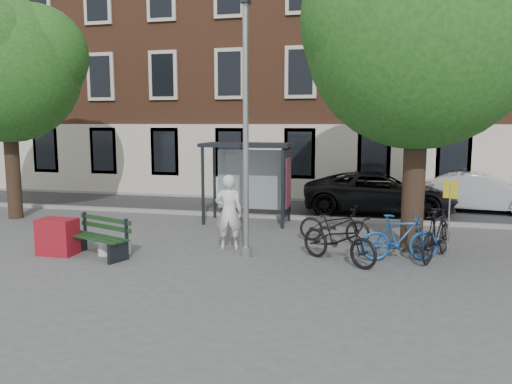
{
  "coord_description": "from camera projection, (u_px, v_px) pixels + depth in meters",
  "views": [
    {
      "loc": [
        2.99,
        -11.6,
        3.27
      ],
      "look_at": [
        -0.09,
        1.46,
        1.4
      ],
      "focal_mm": 35.0,
      "sensor_mm": 36.0,
      "label": 1
    }
  ],
  "objects": [
    {
      "name": "ground",
      "position": [
        246.0,
        256.0,
        12.31
      ],
      "size": [
        90.0,
        90.0,
        0.0
      ],
      "primitive_type": "plane",
      "color": "#4C4C4F",
      "rests_on": "ground"
    },
    {
      "name": "road",
      "position": [
        292.0,
        209.0,
        19.06
      ],
      "size": [
        40.0,
        4.0,
        0.01
      ],
      "primitive_type": "cube",
      "color": "#28282B",
      "rests_on": "ground"
    },
    {
      "name": "curb_near",
      "position": [
        282.0,
        217.0,
        17.12
      ],
      "size": [
        40.0,
        0.25,
        0.12
      ],
      "primitive_type": "cube",
      "color": "gray",
      "rests_on": "ground"
    },
    {
      "name": "curb_far",
      "position": [
        299.0,
        199.0,
        20.98
      ],
      "size": [
        40.0,
        0.25,
        0.12
      ],
      "primitive_type": "cube",
      "color": "gray",
      "rests_on": "ground"
    },
    {
      "name": "building_row",
      "position": [
        313.0,
        44.0,
        23.87
      ],
      "size": [
        30.0,
        8.0,
        14.0
      ],
      "primitive_type": "cube",
      "color": "brown",
      "rests_on": "ground"
    },
    {
      "name": "lamppost",
      "position": [
        246.0,
        143.0,
        11.93
      ],
      "size": [
        0.28,
        0.35,
        6.11
      ],
      "color": "#9EA0A3",
      "rests_on": "ground"
    },
    {
      "name": "tree_right",
      "position": [
        422.0,
        24.0,
        11.96
      ],
      "size": [
        5.76,
        5.6,
        8.2
      ],
      "color": "black",
      "rests_on": "ground"
    },
    {
      "name": "tree_left",
      "position": [
        4.0,
        63.0,
        16.42
      ],
      "size": [
        5.18,
        4.86,
        7.4
      ],
      "color": "black",
      "rests_on": "ground"
    },
    {
      "name": "bus_shelter",
      "position": [
        259.0,
        165.0,
        16.14
      ],
      "size": [
        2.85,
        1.45,
        2.62
      ],
      "color": "#1E2328",
      "rests_on": "ground"
    },
    {
      "name": "painter",
      "position": [
        229.0,
        212.0,
        12.88
      ],
      "size": [
        0.78,
        0.58,
        1.95
      ],
      "primitive_type": "imported",
      "rotation": [
        0.0,
        0.0,
        3.31
      ],
      "color": "silver",
      "rests_on": "ground"
    },
    {
      "name": "bench",
      "position": [
        98.0,
        239.0,
        12.24
      ],
      "size": [
        1.92,
        1.2,
        0.95
      ],
      "rotation": [
        0.0,
        0.0,
        -0.37
      ],
      "color": "#1E2328",
      "rests_on": "ground"
    },
    {
      "name": "bike_a",
      "position": [
        334.0,
        224.0,
        13.63
      ],
      "size": [
        2.05,
        1.02,
        1.03
      ],
      "primitive_type": "imported",
      "rotation": [
        0.0,
        0.0,
        1.39
      ],
      "color": "black",
      "rests_on": "ground"
    },
    {
      "name": "bike_b",
      "position": [
        400.0,
        238.0,
        11.81
      ],
      "size": [
        1.95,
        0.97,
        1.13
      ],
      "primitive_type": "imported",
      "rotation": [
        0.0,
        0.0,
        1.82
      ],
      "color": "#1A4990",
      "rests_on": "ground"
    },
    {
      "name": "bike_c",
      "position": [
        339.0,
        239.0,
        11.67
      ],
      "size": [
        2.18,
        1.81,
        1.12
      ],
      "primitive_type": "imported",
      "rotation": [
        0.0,
        0.0,
        0.97
      ],
      "color": "black",
      "rests_on": "ground"
    },
    {
      "name": "bike_d",
      "position": [
        437.0,
        234.0,
        11.94
      ],
      "size": [
        1.35,
        2.13,
        1.24
      ],
      "primitive_type": "imported",
      "rotation": [
        0.0,
        0.0,
        2.73
      ],
      "color": "black",
      "rests_on": "ground"
    },
    {
      "name": "car_dark",
      "position": [
        379.0,
        192.0,
        18.12
      ],
      "size": [
        5.49,
        2.68,
        1.5
      ],
      "primitive_type": "imported",
      "rotation": [
        0.0,
        0.0,
        1.61
      ],
      "color": "black",
      "rests_on": "ground"
    },
    {
      "name": "car_silver",
      "position": [
        481.0,
        193.0,
        18.3
      ],
      "size": [
        4.48,
        1.95,
        1.43
      ],
      "primitive_type": "imported",
      "rotation": [
        0.0,
        0.0,
        1.47
      ],
      "color": "#B3B5BB",
      "rests_on": "ground"
    },
    {
      "name": "red_stand",
      "position": [
        58.0,
        237.0,
        12.43
      ],
      "size": [
        0.91,
        0.61,
        0.9
      ],
      "primitive_type": "cube",
      "rotation": [
        0.0,
        0.0,
        -0.01
      ],
      "color": "maroon",
      "rests_on": "ground"
    },
    {
      "name": "blue_crate",
      "position": [
        62.0,
        247.0,
        12.81
      ],
      "size": [
        0.63,
        0.53,
        0.2
      ],
      "primitive_type": "cube",
      "rotation": [
        0.0,
        0.0,
        0.26
      ],
      "color": "#203695",
      "rests_on": "ground"
    },
    {
      "name": "bucket_a",
      "position": [
        125.0,
        247.0,
        12.5
      ],
      "size": [
        0.37,
        0.37,
        0.36
      ],
      "primitive_type": "cylinder",
      "rotation": [
        0.0,
        0.0,
        -0.4
      ],
      "color": "silver",
      "rests_on": "ground"
    },
    {
      "name": "bucket_b",
      "position": [
        104.0,
        248.0,
        12.37
      ],
      "size": [
        0.37,
        0.37,
        0.36
      ],
      "primitive_type": "cylinder",
      "rotation": [
        0.0,
        0.0,
        -0.4
      ],
      "color": "silver",
      "rests_on": "ground"
    },
    {
      "name": "bucket_c",
      "position": [
        73.0,
        239.0,
        13.37
      ],
      "size": [
        0.33,
        0.33,
        0.36
      ],
      "primitive_type": "cylinder",
      "rotation": [
        0.0,
        0.0,
        0.18
      ],
      "color": "silver",
      "rests_on": "ground"
    },
    {
      "name": "notice_sign",
      "position": [
        450.0,
        202.0,
        12.03
      ],
      "size": [
        0.31,
        0.15,
        1.89
      ],
      "rotation": [
        0.0,
        0.0,
        -0.38
      ],
      "color": "#9EA0A3",
      "rests_on": "ground"
    }
  ]
}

